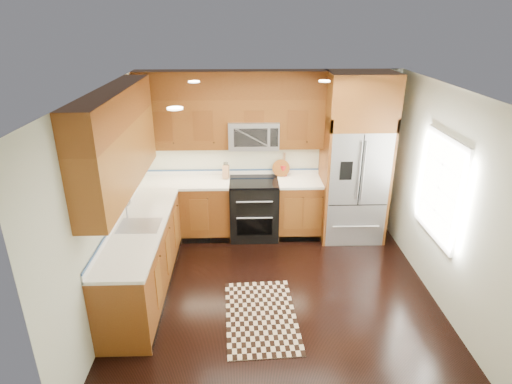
{
  "coord_description": "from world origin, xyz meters",
  "views": [
    {
      "loc": [
        -0.4,
        -4.54,
        3.35
      ],
      "look_at": [
        -0.25,
        0.6,
        1.21
      ],
      "focal_mm": 30.0,
      "sensor_mm": 36.0,
      "label": 1
    }
  ],
  "objects_px": {
    "utensil_crock": "(283,168)",
    "refrigerator": "(355,159)",
    "range": "(254,209)",
    "knife_block": "(226,171)",
    "rug": "(261,316)"
  },
  "relations": [
    {
      "from": "utensil_crock",
      "to": "refrigerator",
      "type": "bearing_deg",
      "value": -15.74
    },
    {
      "from": "range",
      "to": "refrigerator",
      "type": "xyz_separation_m",
      "value": [
        1.55,
        -0.04,
        0.83
      ]
    },
    {
      "from": "range",
      "to": "knife_block",
      "type": "xyz_separation_m",
      "value": [
        -0.44,
        0.17,
        0.58
      ]
    },
    {
      "from": "rug",
      "to": "range",
      "type": "bearing_deg",
      "value": 87.85
    },
    {
      "from": "refrigerator",
      "to": "rug",
      "type": "bearing_deg",
      "value": -126.94
    },
    {
      "from": "utensil_crock",
      "to": "range",
      "type": "bearing_deg",
      "value": -151.3
    },
    {
      "from": "range",
      "to": "knife_block",
      "type": "relative_size",
      "value": 3.55
    },
    {
      "from": "range",
      "to": "knife_block",
      "type": "distance_m",
      "value": 0.75
    },
    {
      "from": "refrigerator",
      "to": "utensil_crock",
      "type": "xyz_separation_m",
      "value": [
        -1.07,
        0.3,
        -0.23
      ]
    },
    {
      "from": "refrigerator",
      "to": "knife_block",
      "type": "xyz_separation_m",
      "value": [
        -1.99,
        0.21,
        -0.26
      ]
    },
    {
      "from": "knife_block",
      "to": "refrigerator",
      "type": "bearing_deg",
      "value": -5.93
    },
    {
      "from": "range",
      "to": "utensil_crock",
      "type": "bearing_deg",
      "value": 28.7
    },
    {
      "from": "range",
      "to": "utensil_crock",
      "type": "xyz_separation_m",
      "value": [
        0.48,
        0.26,
        0.6
      ]
    },
    {
      "from": "refrigerator",
      "to": "rug",
      "type": "height_order",
      "value": "refrigerator"
    },
    {
      "from": "knife_block",
      "to": "rug",
      "type": "bearing_deg",
      "value": -78.04
    }
  ]
}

